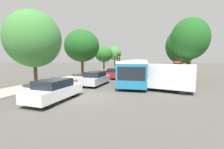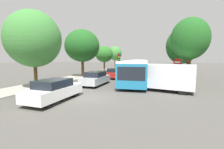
# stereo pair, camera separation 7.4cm
# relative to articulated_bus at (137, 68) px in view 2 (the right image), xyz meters

# --- Properties ---
(ground_plane) EXTENTS (200.00, 200.00, 0.00)m
(ground_plane) POSITION_rel_articulated_bus_xyz_m (-1.82, -10.72, -1.48)
(ground_plane) COLOR #4F4C47
(kerb_strip_left) EXTENTS (3.20, 46.84, 0.14)m
(kerb_strip_left) POSITION_rel_articulated_bus_xyz_m (-8.84, 7.70, -1.41)
(kerb_strip_left) COLOR #9E998E
(kerb_strip_left) RESTS_ON ground
(articulated_bus) EXTENTS (4.14, 17.47, 2.57)m
(articulated_bus) POSITION_rel_articulated_bus_xyz_m (0.00, 0.00, 0.00)
(articulated_bus) COLOR teal
(articulated_bus) RESTS_ON ground
(city_bus_rear) EXTENTS (2.72, 11.73, 2.52)m
(city_bus_rear) POSITION_rel_articulated_bus_xyz_m (-3.47, 26.12, -0.03)
(city_bus_rear) COLOR teal
(city_bus_rear) RESTS_ON ground
(queued_car_white) EXTENTS (1.83, 4.18, 1.44)m
(queued_car_white) POSITION_rel_articulated_bus_xyz_m (-3.61, -12.44, -0.75)
(queued_car_white) COLOR white
(queued_car_white) RESTS_ON ground
(queued_car_silver) EXTENTS (1.84, 4.19, 1.45)m
(queued_car_silver) POSITION_rel_articulated_bus_xyz_m (-3.43, -6.22, -0.75)
(queued_car_silver) COLOR #B7BABF
(queued_car_silver) RESTS_ON ground
(queued_car_red) EXTENTS (1.78, 4.07, 1.40)m
(queued_car_red) POSITION_rel_articulated_bus_xyz_m (-3.22, -0.08, -0.77)
(queued_car_red) COLOR #B21E19
(queued_car_red) RESTS_ON ground
(queued_car_graphite) EXTENTS (1.81, 4.12, 1.42)m
(queued_car_graphite) POSITION_rel_articulated_bus_xyz_m (-3.28, 6.63, -0.76)
(queued_car_graphite) COLOR #47474C
(queued_car_graphite) RESTS_ON ground
(queued_car_green) EXTENTS (1.77, 4.05, 1.40)m
(queued_car_green) POSITION_rel_articulated_bus_xyz_m (-3.42, 12.68, -0.78)
(queued_car_green) COLOR #236638
(queued_car_green) RESTS_ON ground
(white_van) EXTENTS (5.27, 2.80, 2.31)m
(white_van) POSITION_rel_articulated_bus_xyz_m (3.46, -6.89, -0.24)
(white_van) COLOR silver
(white_van) RESTS_ON ground
(traffic_light) EXTENTS (0.37, 0.39, 3.40)m
(traffic_light) POSITION_rel_articulated_bus_xyz_m (-1.65, -3.49, 1.01)
(traffic_light) COLOR #56595E
(traffic_light) RESTS_ON ground
(no_entry_sign) EXTENTS (0.70, 0.08, 2.82)m
(no_entry_sign) POSITION_rel_articulated_bus_xyz_m (4.51, -5.19, 0.39)
(no_entry_sign) COLOR #56595E
(no_entry_sign) RESTS_ON ground
(direction_sign_post) EXTENTS (0.40, 1.37, 3.60)m
(direction_sign_post) POSITION_rel_articulated_bus_xyz_m (5.54, -0.14, 1.07)
(direction_sign_post) COLOR #56595E
(direction_sign_post) RESTS_ON ground
(tree_left_near) EXTENTS (4.73, 4.73, 7.01)m
(tree_left_near) POSITION_rel_articulated_bus_xyz_m (-7.69, -9.88, 2.91)
(tree_left_near) COLOR #51381E
(tree_left_near) RESTS_ON ground
(tree_left_mid) EXTENTS (5.11, 5.11, 7.08)m
(tree_left_mid) POSITION_rel_articulated_bus_xyz_m (-8.16, -0.43, 3.20)
(tree_left_mid) COLOR #51381E
(tree_left_mid) RESTS_ON ground
(tree_left_far) EXTENTS (3.58, 3.58, 5.35)m
(tree_left_far) POSITION_rel_articulated_bus_xyz_m (-7.98, 8.33, 2.14)
(tree_left_far) COLOR #51381E
(tree_left_far) RESTS_ON ground
(tree_left_distant) EXTENTS (3.44, 3.44, 6.02)m
(tree_left_distant) POSITION_rel_articulated_bus_xyz_m (-8.49, 17.52, 2.68)
(tree_left_distant) COLOR #51381E
(tree_left_distant) RESTS_ON ground
(tree_right_near) EXTENTS (3.33, 3.33, 6.50)m
(tree_right_near) POSITION_rel_articulated_bus_xyz_m (5.48, -5.07, 3.09)
(tree_right_near) COLOR #51381E
(tree_right_near) RESTS_ON ground
(tree_right_mid) EXTENTS (5.10, 5.10, 7.82)m
(tree_right_mid) POSITION_rel_articulated_bus_xyz_m (6.30, 6.82, 3.40)
(tree_right_mid) COLOR #51381E
(tree_right_mid) RESTS_ON ground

